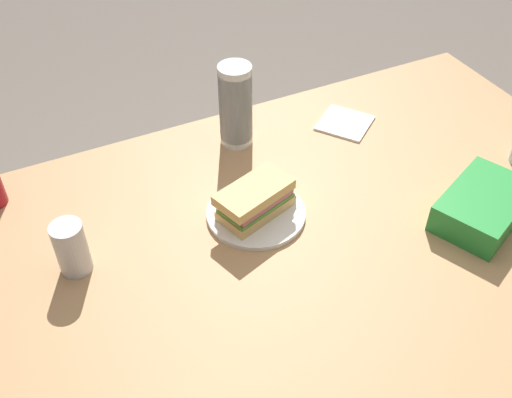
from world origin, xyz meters
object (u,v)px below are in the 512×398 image
object	(u,v)px
paper_plate	(256,213)
chip_bag	(483,206)
sandwich	(255,199)
soda_can_silver	(71,248)
dining_table	(320,256)
plastic_cup_stack	(236,106)

from	to	relation	value
paper_plate	chip_bag	world-z (taller)	chip_bag
paper_plate	sandwich	distance (m)	0.05
soda_can_silver	paper_plate	bearing A→B (deg)	177.00
sandwich	soda_can_silver	distance (m)	0.40
dining_table	soda_can_silver	world-z (taller)	soda_can_silver
paper_plate	soda_can_silver	xyz separation A→B (m)	(0.40, -0.02, 0.06)
chip_bag	plastic_cup_stack	bearing A→B (deg)	-77.30
sandwich	plastic_cup_stack	world-z (taller)	plastic_cup_stack
dining_table	paper_plate	size ratio (longest dim) A/B	6.80
chip_bag	soda_can_silver	bearing A→B (deg)	-40.29
dining_table	plastic_cup_stack	distance (m)	0.43
dining_table	soda_can_silver	size ratio (longest dim) A/B	12.57
plastic_cup_stack	sandwich	bearing A→B (deg)	73.87
paper_plate	sandwich	size ratio (longest dim) A/B	1.13
paper_plate	soda_can_silver	bearing A→B (deg)	-3.00
sandwich	chip_bag	xyz separation A→B (m)	(-0.45, 0.23, -0.02)
paper_plate	soda_can_silver	size ratio (longest dim) A/B	1.85
sandwich	plastic_cup_stack	size ratio (longest dim) A/B	0.90
paper_plate	dining_table	bearing A→B (deg)	138.01
chip_bag	plastic_cup_stack	distance (m)	0.63
dining_table	paper_plate	distance (m)	0.18
dining_table	chip_bag	xyz separation A→B (m)	(-0.34, 0.12, 0.12)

